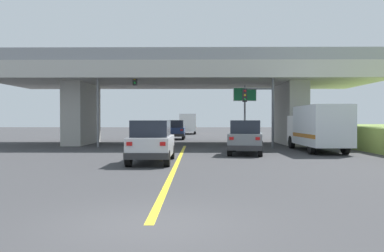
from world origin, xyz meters
TOP-DOWN VIEW (x-y plane):
  - ground at (0.00, 26.73)m, footprint 160.00×160.00m
  - overpass_bridge at (0.00, 26.73)m, footprint 30.98×10.93m
  - lane_divider_stripe at (0.00, 12.03)m, footprint 0.20×24.06m
  - suv_lead at (-1.21, 11.46)m, footprint 1.94×4.62m
  - suv_crossing at (3.88, 16.42)m, footprint 2.61×4.76m
  - box_truck at (8.74, 18.39)m, footprint 2.33×7.40m
  - sedan_oncoming at (-1.29, 35.12)m, footprint 1.92×4.51m
  - traffic_signal_nearside at (5.71, 21.83)m, footprint 2.31×0.36m
  - traffic_signal_farside at (-5.54, 22.49)m, footprint 3.05×0.36m
  - highway_sign at (4.66, 23.63)m, footprint 1.78×0.17m
  - semi_truck_distant at (-0.33, 51.58)m, footprint 2.33×6.97m

SIDE VIEW (x-z plane):
  - ground at x=0.00m, z-range 0.00..0.00m
  - lane_divider_stripe at x=0.00m, z-range 0.00..0.01m
  - sedan_oncoming at x=-1.29m, z-range 0.00..2.02m
  - suv_crossing at x=3.88m, z-range 0.00..2.02m
  - suv_lead at x=-1.21m, z-range 0.00..2.02m
  - semi_truck_distant at x=-0.33m, z-range 0.10..3.01m
  - box_truck at x=8.74m, z-range 0.10..3.04m
  - traffic_signal_nearside at x=5.71m, z-range 0.61..5.65m
  - highway_sign at x=4.66m, z-range 1.15..5.86m
  - traffic_signal_farside at x=-5.54m, z-range 0.88..7.00m
  - overpass_bridge at x=0.00m, z-range 1.51..8.78m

